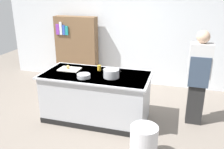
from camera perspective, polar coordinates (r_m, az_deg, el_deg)
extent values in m
plane|color=slate|center=(4.78, -3.61, -10.13)|extent=(10.00, 10.00, 0.00)
cube|color=silver|center=(6.22, 2.78, 11.63)|extent=(6.40, 0.12, 3.00)
cube|color=#B7BABF|center=(4.57, -3.73, -5.24)|extent=(1.90, 0.90, 0.90)
cube|color=#B7BABF|center=(4.41, -3.85, -0.11)|extent=(1.98, 0.98, 0.03)
cube|color=black|center=(4.39, -5.67, -12.38)|extent=(1.90, 0.01, 0.10)
cube|color=silver|center=(4.70, -9.96, 1.23)|extent=(0.40, 0.28, 0.02)
sphere|color=tan|center=(4.70, -10.35, 1.77)|extent=(0.07, 0.07, 0.07)
cylinder|color=#B7BABF|center=(4.21, -0.17, 0.26)|extent=(0.28, 0.28, 0.15)
cube|color=black|center=(4.24, -2.15, 1.12)|extent=(0.04, 0.02, 0.01)
cube|color=black|center=(4.16, 1.85, 0.74)|extent=(0.04, 0.02, 0.01)
cylinder|color=#B7BABF|center=(4.23, -6.67, -0.34)|extent=(0.23, 0.23, 0.07)
cylinder|color=yellow|center=(4.59, -3.04, 1.58)|extent=(0.07, 0.07, 0.10)
cylinder|color=silver|center=(3.67, 7.47, -15.65)|extent=(0.40, 0.40, 0.53)
cube|color=#262626|center=(4.69, 18.99, -5.69)|extent=(0.28, 0.20, 0.90)
cube|color=silver|center=(4.43, 20.06, 3.10)|extent=(0.38, 0.24, 0.60)
sphere|color=#D3AA8C|center=(4.34, 20.70, 8.29)|extent=(0.22, 0.22, 0.22)
cube|color=#38475B|center=(4.37, 19.86, 0.39)|extent=(0.34, 0.02, 0.54)
cube|color=brown|center=(6.45, -8.28, 5.85)|extent=(1.10, 0.28, 1.70)
cube|color=purple|center=(6.39, -12.65, 10.32)|extent=(0.09, 0.03, 0.26)
cube|color=white|center=(6.35, -11.96, 10.57)|extent=(0.06, 0.03, 0.32)
cube|color=#3351B7|center=(6.32, -11.28, 10.22)|extent=(0.06, 0.03, 0.25)
cube|color=teal|center=(6.28, -10.62, 10.12)|extent=(0.07, 0.03, 0.23)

